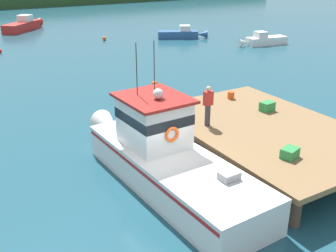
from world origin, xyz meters
name	(u,v)px	position (x,y,z in m)	size (l,w,h in m)	color
ground_plane	(161,184)	(0.00, 0.00, 0.00)	(200.00, 200.00, 0.00)	#1E4C5B
dock	(265,129)	(4.80, 0.00, 1.07)	(6.00, 9.00, 1.20)	#4C3D2D
main_fishing_boat	(164,156)	(0.17, 0.13, 1.01)	(2.91, 9.87, 4.80)	silver
crate_stack_mid_dock	(267,106)	(6.06, 1.26, 1.40)	(0.60, 0.44, 0.40)	#2D8442
crate_single_by_cleat	(290,153)	(3.53, -2.47, 1.37)	(0.60, 0.44, 0.34)	#2D8442
bait_bucket	(231,95)	(5.76, 3.38, 1.37)	(0.32, 0.32, 0.34)	#E04C19
deckhand_by_the_boat	(208,105)	(2.83, 1.24, 2.06)	(0.36, 0.22, 1.63)	#383842
moored_boat_outer_mooring	(24,25)	(3.41, 36.32, 0.55)	(5.33, 5.37, 1.61)	red
moored_boat_near_channel	(181,34)	(15.77, 23.44, 0.43)	(4.83, 3.10, 1.25)	#285184
moored_boat_far_left	(263,40)	(20.42, 16.77, 0.42)	(4.91, 1.83, 1.23)	white
mooring_buoy_outer	(104,38)	(8.73, 26.30, 0.19)	(0.38, 0.38, 0.38)	#EA5B19
mooring_buoy_channel_marker	(0,51)	(-1.00, 25.49, 0.17)	(0.34, 0.34, 0.34)	red
mooring_buoy_inshore	(155,84)	(5.44, 10.30, 0.20)	(0.39, 0.39, 0.39)	#EA5B19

